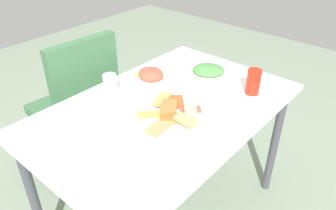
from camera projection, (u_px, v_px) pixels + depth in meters
dining_table at (166, 121)px, 1.52m from camera, size 1.20×0.78×0.70m
dining_chair at (79, 100)px, 1.91m from camera, size 0.44×0.45×0.90m
pide_platter at (172, 115)px, 1.39m from camera, size 0.31×0.30×0.05m
salad_plate_greens at (208, 71)px, 1.74m from camera, size 0.22×0.22×0.05m
salad_plate_rice at (151, 76)px, 1.69m from camera, size 0.24×0.24×0.06m
soda_can at (253, 82)px, 1.54m from camera, size 0.09×0.09×0.12m
drinking_glass at (110, 84)px, 1.55m from camera, size 0.07×0.07×0.10m
paper_napkin at (61, 135)px, 1.29m from camera, size 0.16×0.16×0.00m
fork at (64, 136)px, 1.28m from camera, size 0.19×0.07×0.00m
spoon at (58, 133)px, 1.30m from camera, size 0.18×0.06×0.00m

